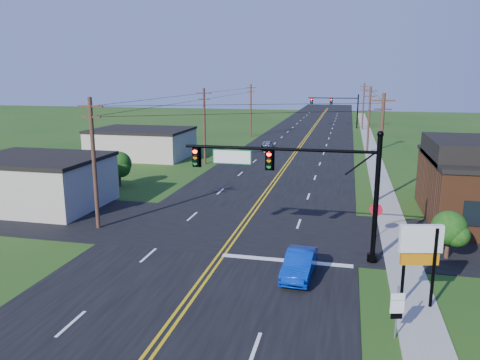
% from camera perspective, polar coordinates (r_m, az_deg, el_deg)
% --- Properties ---
extents(ground, '(260.00, 260.00, 0.00)m').
position_cam_1_polar(ground, '(21.92, -7.77, -15.69)').
color(ground, '#194413').
rests_on(ground, ground).
extents(road_main, '(16.00, 220.00, 0.04)m').
position_cam_1_polar(road_main, '(69.13, 7.01, 3.87)').
color(road_main, black).
rests_on(road_main, ground).
extents(road_cross, '(70.00, 10.00, 0.04)m').
position_cam_1_polar(road_cross, '(32.49, -0.26, -5.96)').
color(road_cross, black).
rests_on(road_cross, ground).
extents(sidewalk, '(2.00, 160.00, 0.08)m').
position_cam_1_polar(sidewalk, '(58.99, 16.15, 2.00)').
color(sidewalk, gray).
rests_on(sidewalk, ground).
extents(signal_mast_main, '(11.30, 0.60, 7.48)m').
position_cam_1_polar(signal_mast_main, '(26.72, 6.83, 0.40)').
color(signal_mast_main, black).
rests_on(signal_mast_main, ground).
extents(signal_mast_far, '(10.98, 0.60, 7.48)m').
position_cam_1_polar(signal_mast_far, '(98.19, 11.60, 8.91)').
color(signal_mast_far, black).
rests_on(signal_mast_far, ground).
extents(cream_bldg_near, '(10.20, 8.20, 4.10)m').
position_cam_1_polar(cream_bldg_near, '(40.89, -23.43, -0.18)').
color(cream_bldg_near, beige).
rests_on(cream_bldg_near, ground).
extents(cream_bldg_far, '(12.20, 9.20, 3.70)m').
position_cam_1_polar(cream_bldg_far, '(62.35, -11.88, 4.46)').
color(cream_bldg_far, beige).
rests_on(cream_bldg_far, ground).
extents(utility_pole_left_a, '(1.80, 0.28, 9.00)m').
position_cam_1_polar(utility_pole_left_a, '(33.02, -17.38, 2.18)').
color(utility_pole_left_a, '#3D291B').
rests_on(utility_pole_left_a, ground).
extents(utility_pole_left_b, '(1.80, 0.28, 9.00)m').
position_cam_1_polar(utility_pole_left_b, '(55.81, -4.36, 6.73)').
color(utility_pole_left_b, '#3D291B').
rests_on(utility_pole_left_b, ground).
extents(utility_pole_left_c, '(1.80, 0.28, 9.00)m').
position_cam_1_polar(utility_pole_left_c, '(81.88, 1.32, 8.61)').
color(utility_pole_left_c, '#3D291B').
rests_on(utility_pole_left_c, ground).
extents(utility_pole_right_a, '(1.80, 0.28, 9.00)m').
position_cam_1_polar(utility_pole_right_a, '(40.47, 16.78, 4.04)').
color(utility_pole_right_a, '#3D291B').
rests_on(utility_pole_right_a, ground).
extents(utility_pole_right_b, '(1.80, 0.28, 9.00)m').
position_cam_1_polar(utility_pole_right_b, '(66.28, 15.45, 7.24)').
color(utility_pole_right_b, '#3D291B').
rests_on(utility_pole_right_b, ground).
extents(utility_pole_right_c, '(1.80, 0.28, 9.00)m').
position_cam_1_polar(utility_pole_right_c, '(96.19, 14.80, 8.79)').
color(utility_pole_right_c, '#3D291B').
rests_on(utility_pole_right_c, ground).
extents(tree_right_back, '(3.00, 3.00, 4.10)m').
position_cam_1_polar(tree_right_back, '(45.54, 24.11, 1.66)').
color(tree_right_back, '#3D291B').
rests_on(tree_right_back, ground).
extents(shrub_corner, '(2.00, 2.00, 2.86)m').
position_cam_1_polar(shrub_corner, '(29.37, 24.13, -5.38)').
color(shrub_corner, '#3D291B').
rests_on(shrub_corner, ground).
extents(tree_left, '(2.40, 2.40, 3.37)m').
position_cam_1_polar(tree_left, '(45.94, -14.55, 1.89)').
color(tree_left, '#3D291B').
rests_on(tree_left, ground).
extents(blue_car, '(1.68, 4.18, 1.35)m').
position_cam_1_polar(blue_car, '(25.08, 7.26, -10.20)').
color(blue_car, '#0731AD').
rests_on(blue_car, ground).
extents(distant_car, '(1.52, 3.77, 1.28)m').
position_cam_1_polar(distant_car, '(67.50, 3.35, 4.27)').
color(distant_car, '#A4A3A8').
rests_on(distant_car, ground).
extents(route_sign, '(0.56, 0.18, 2.29)m').
position_cam_1_polar(route_sign, '(20.22, 18.60, -14.58)').
color(route_sign, slate).
rests_on(route_sign, ground).
extents(stop_sign, '(0.83, 0.29, 2.42)m').
position_cam_1_polar(stop_sign, '(31.24, 16.23, -3.93)').
color(stop_sign, slate).
rests_on(stop_sign, ground).
extents(pylon_sign, '(1.92, 0.68, 3.92)m').
position_cam_1_polar(pylon_sign, '(22.54, 21.13, -7.70)').
color(pylon_sign, black).
rests_on(pylon_sign, ground).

